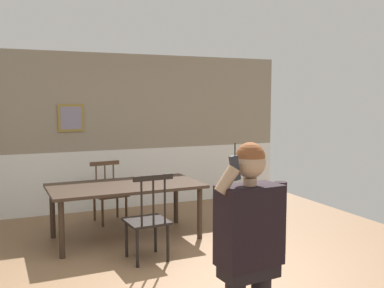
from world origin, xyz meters
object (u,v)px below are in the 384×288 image
(dining_table, at_px, (126,190))
(person_figure, at_px, (250,243))
(chair_near_window, at_px, (148,219))
(chair_by_doorway, at_px, (109,193))

(dining_table, height_order, person_figure, person_figure)
(chair_near_window, relative_size, chair_by_doorway, 1.14)
(chair_by_doorway, bearing_deg, chair_near_window, 84.16)
(dining_table, distance_m, chair_by_doorway, 0.93)
(dining_table, distance_m, chair_near_window, 0.93)
(dining_table, distance_m, person_figure, 3.20)
(chair_near_window, bearing_deg, person_figure, -93.83)
(dining_table, xyz_separation_m, chair_near_window, (0.02, -0.91, -0.18))
(dining_table, height_order, chair_by_doorway, chair_by_doorway)
(dining_table, bearing_deg, chair_by_doorway, 91.46)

